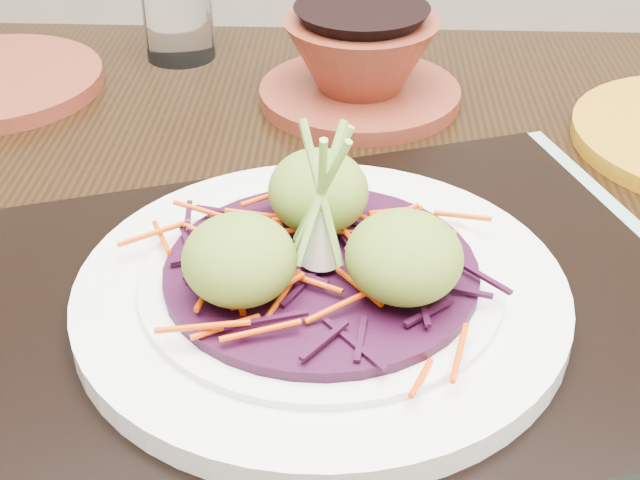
{
  "coord_description": "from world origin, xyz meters",
  "views": [
    {
      "loc": [
        -0.06,
        -0.38,
        1.08
      ],
      "look_at": [
        -0.05,
        0.02,
        0.81
      ],
      "focal_mm": 50.0,
      "sensor_mm": 36.0,
      "label": 1
    }
  ],
  "objects_px": {
    "serving_tray": "(321,317)",
    "white_plate": "(321,291)",
    "terracotta_bowl_set": "(360,66)",
    "water_glass": "(177,9)",
    "dining_table": "(333,375)"
  },
  "relations": [
    {
      "from": "serving_tray",
      "to": "white_plate",
      "type": "distance_m",
      "value": 0.02
    },
    {
      "from": "serving_tray",
      "to": "terracotta_bowl_set",
      "type": "relative_size",
      "value": 2.08
    },
    {
      "from": "serving_tray",
      "to": "terracotta_bowl_set",
      "type": "bearing_deg",
      "value": 67.25
    },
    {
      "from": "terracotta_bowl_set",
      "to": "water_glass",
      "type": "bearing_deg",
      "value": 147.3
    },
    {
      "from": "serving_tray",
      "to": "terracotta_bowl_set",
      "type": "distance_m",
      "value": 0.31
    },
    {
      "from": "dining_table",
      "to": "terracotta_bowl_set",
      "type": "height_order",
      "value": "terracotta_bowl_set"
    },
    {
      "from": "dining_table",
      "to": "serving_tray",
      "type": "xyz_separation_m",
      "value": [
        -0.01,
        -0.08,
        0.11
      ]
    },
    {
      "from": "water_glass",
      "to": "terracotta_bowl_set",
      "type": "relative_size",
      "value": 0.46
    },
    {
      "from": "dining_table",
      "to": "water_glass",
      "type": "relative_size",
      "value": 13.86
    },
    {
      "from": "white_plate",
      "to": "water_glass",
      "type": "bearing_deg",
      "value": 106.15
    },
    {
      "from": "white_plate",
      "to": "water_glass",
      "type": "relative_size",
      "value": 2.91
    },
    {
      "from": "terracotta_bowl_set",
      "to": "dining_table",
      "type": "bearing_deg",
      "value": -97.75
    },
    {
      "from": "dining_table",
      "to": "terracotta_bowl_set",
      "type": "xyz_separation_m",
      "value": [
        0.03,
        0.23,
        0.13
      ]
    },
    {
      "from": "dining_table",
      "to": "serving_tray",
      "type": "height_order",
      "value": "serving_tray"
    },
    {
      "from": "dining_table",
      "to": "water_glass",
      "type": "distance_m",
      "value": 0.39
    }
  ]
}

